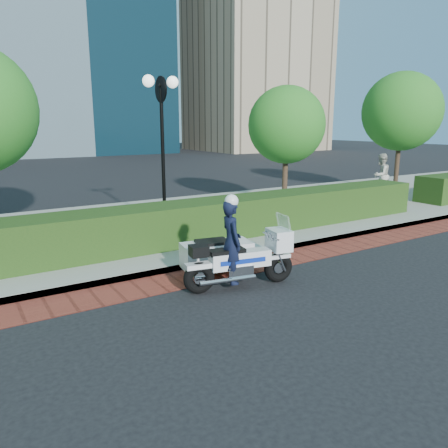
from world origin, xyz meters
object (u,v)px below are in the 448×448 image
lamppost (162,129)px  police_motorcycle (229,252)px  tree_d (402,112)px  pedestrian (381,175)px  tree_c (286,125)px

lamppost → police_motorcycle: bearing=-97.8°
tree_d → pedestrian: (-2.14, -0.85, -2.58)m
tree_d → lamppost: bearing=-173.8°
pedestrian → tree_d: bearing=-167.6°
tree_c → pedestrian: tree_c is taller
police_motorcycle → lamppost: bearing=92.6°
pedestrian → lamppost: bearing=-6.7°
lamppost → pedestrian: size_ratio=2.38×
lamppost → police_motorcycle: (-0.59, -4.35, -2.33)m
lamppost → tree_c: size_ratio=0.98×
tree_c → pedestrian: (4.36, -0.85, -2.01)m
tree_c → pedestrian: bearing=-11.0°
police_motorcycle → pedestrian: bearing=35.1°
lamppost → tree_c: bearing=13.3°
lamppost → tree_c: tree_c is taller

